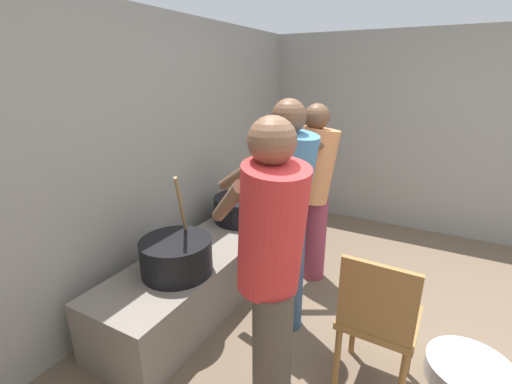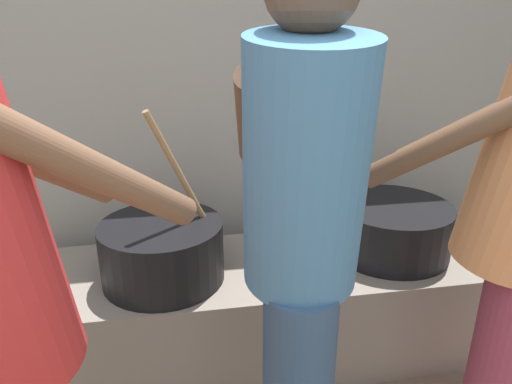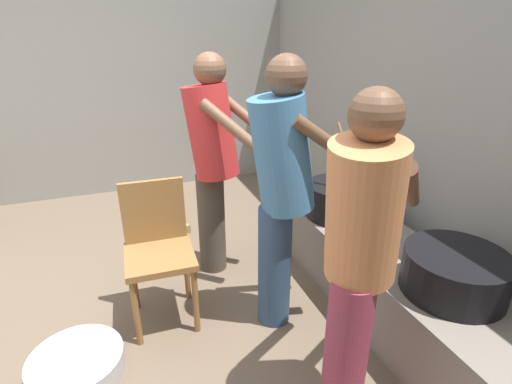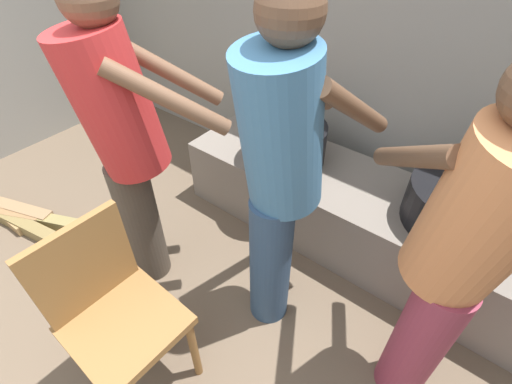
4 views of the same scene
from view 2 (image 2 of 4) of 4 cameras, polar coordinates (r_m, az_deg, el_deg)
name	(u,v)px [view 2 (image 2 of 4)]	position (r m, az deg, el deg)	size (l,w,h in m)	color
block_enclosure_rear	(201,93)	(2.25, -6.86, 12.16)	(5.23, 0.20, 2.19)	gray
hearth_ledge	(281,305)	(2.13, 3.08, -13.85)	(2.21, 0.60, 0.44)	slate
cooking_pot_main	(163,251)	(1.87, -11.51, -7.19)	(0.48, 0.48, 0.69)	black
cooking_pot_secondary	(390,228)	(2.13, 16.35, -4.32)	(0.52, 0.52, 0.22)	black
cook_in_blue_shirt	(303,234)	(1.17, 5.80, -5.22)	(0.42, 0.71, 1.60)	navy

